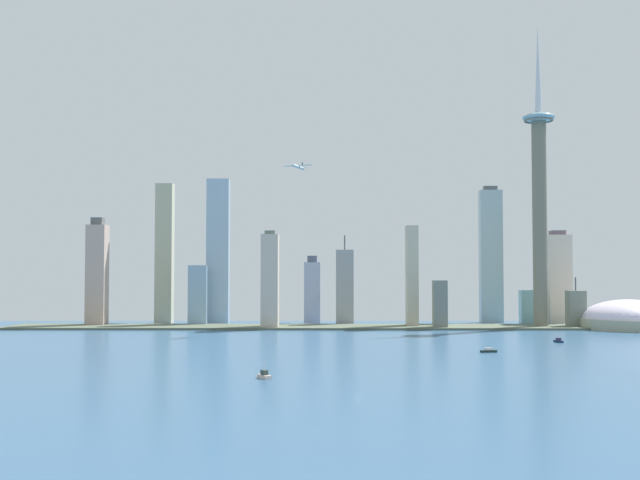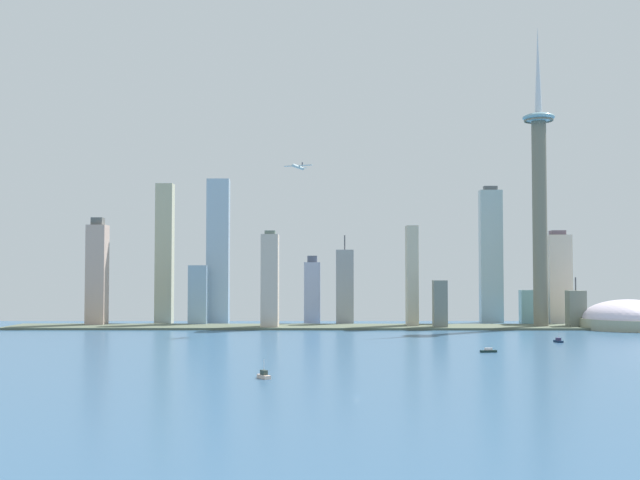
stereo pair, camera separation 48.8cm
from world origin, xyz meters
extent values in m
plane|color=#32597D|center=(0.00, 0.00, 0.00)|extent=(6000.00, 6000.00, 0.00)
cube|color=#535D4A|center=(0.00, 485.07, 1.20)|extent=(749.28, 74.34, 2.40)
cylinder|color=#726E5B|center=(227.45, 485.00, 119.84)|extent=(16.38, 16.38, 239.68)
ellipsoid|color=#7AA7B5|center=(227.45, 485.00, 239.68)|extent=(36.34, 36.34, 10.01)
torus|color=#726E5B|center=(227.45, 485.00, 236.17)|extent=(32.89, 32.89, 2.00)
cone|color=silver|center=(227.45, 485.00, 294.89)|extent=(8.19, 8.19, 100.41)
cylinder|color=#9A9C82|center=(320.08, 467.36, 5.89)|extent=(105.94, 105.94, 11.78)
ellipsoid|color=silver|center=(320.08, 467.36, 11.78)|extent=(100.65, 100.65, 42.10)
cube|color=beige|center=(265.75, 547.10, 54.09)|extent=(27.95, 26.50, 108.17)
cube|color=#62525D|center=(265.75, 547.10, 110.92)|extent=(16.77, 15.90, 5.49)
cube|color=#BB9E8F|center=(-283.72, 510.21, 59.17)|extent=(22.07, 21.64, 118.35)
cube|color=#5A5C58|center=(-283.72, 510.21, 122.71)|extent=(13.24, 12.98, 8.71)
cube|color=#B5B090|center=(-215.68, 562.13, 86.42)|extent=(20.89, 17.57, 172.83)
cube|color=#9DA7C7|center=(-32.50, 555.71, 37.59)|extent=(19.59, 26.50, 75.18)
cube|color=#51586C|center=(-32.50, 555.71, 79.20)|extent=(11.75, 15.90, 8.04)
cube|color=slate|center=(111.03, 469.20, 26.98)|extent=(15.02, 16.97, 53.97)
cube|color=#C2B69C|center=(82.97, 494.85, 58.17)|extent=(13.06, 21.63, 116.33)
cube|color=#C3B2A2|center=(-78.30, 471.70, 52.62)|extent=(18.96, 27.58, 105.24)
cube|color=#4F635C|center=(-78.30, 471.70, 107.31)|extent=(11.37, 16.55, 4.16)
cube|color=#9EB6B8|center=(191.76, 579.81, 83.20)|extent=(27.78, 15.31, 166.41)
cube|color=#585A5A|center=(191.76, 579.81, 169.03)|extent=(16.67, 9.18, 5.24)
cube|color=#9CB5CB|center=(-147.15, 546.59, 88.37)|extent=(27.06, 15.24, 176.74)
cube|color=#909499|center=(6.76, 532.73, 44.95)|extent=(20.83, 14.69, 89.90)
cylinder|color=#4C4C51|center=(6.76, 532.73, 98.62)|extent=(1.60, 1.60, 17.43)
cube|color=slate|center=(266.92, 484.75, 21.15)|extent=(19.32, 17.67, 42.30)
cylinder|color=#4C4C51|center=(266.92, 484.75, 49.76)|extent=(1.60, 1.60, 14.92)
cube|color=#76AAB0|center=(229.10, 537.04, 20.83)|extent=(24.03, 15.06, 41.67)
cube|color=#89A9C3|center=(-167.14, 521.56, 35.59)|extent=(21.69, 15.47, 71.18)
cube|color=beige|center=(-52.28, 64.14, 1.07)|extent=(9.25, 11.92, 2.13)
cube|color=#313E38|center=(-52.28, 64.14, 3.54)|extent=(4.94, 5.76, 2.82)
cylinder|color=silver|center=(-52.28, 64.14, 8.15)|extent=(0.24, 0.24, 6.39)
cube|color=black|center=(111.56, 215.58, 0.86)|extent=(13.46, 6.00, 1.73)
cube|color=silver|center=(111.56, 215.58, 2.62)|extent=(6.10, 3.54, 1.78)
cube|color=#0E1F3A|center=(192.86, 304.60, 0.82)|extent=(5.82, 12.74, 1.64)
cube|color=#342C4E|center=(192.86, 304.60, 2.85)|extent=(3.81, 5.71, 2.43)
cylinder|color=silver|center=(192.86, 304.60, 6.01)|extent=(0.24, 0.24, 3.88)
cylinder|color=#B0C6CC|center=(-45.20, 424.42, 174.86)|extent=(12.55, 27.26, 3.25)
sphere|color=#B0C6CC|center=(-49.95, 411.34, 174.86)|extent=(3.25, 3.25, 3.25)
cube|color=#B0C6CC|center=(-45.20, 424.42, 176.32)|extent=(30.96, 14.00, 0.50)
cube|color=#B0C6CC|center=(-41.21, 435.40, 175.34)|extent=(11.24, 6.01, 0.40)
cube|color=#2D333D|center=(-41.21, 435.40, 178.98)|extent=(1.28, 2.39, 5.00)
camera|label=1|loc=(-16.16, -393.86, 62.04)|focal=43.47mm
camera|label=2|loc=(-15.67, -393.85, 62.04)|focal=43.47mm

